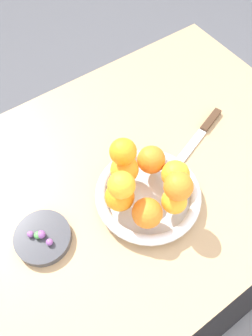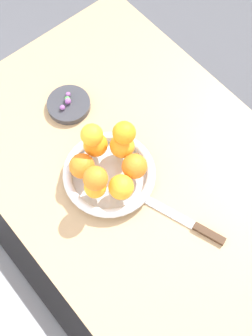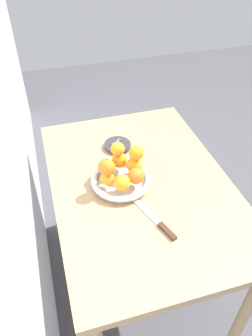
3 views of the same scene
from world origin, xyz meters
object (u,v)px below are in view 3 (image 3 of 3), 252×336
(orange_0, at_px, (134,165))
(orange_7, at_px, (118,149))
(orange_3, at_px, (107,179))
(candy_ball_1, at_px, (113,144))
(orange_8, at_px, (108,168))
(knife, at_px, (157,221))
(orange_2, at_px, (106,167))
(candy_dish, at_px, (118,145))
(candy_ball_0, at_px, (118,141))
(candy_ball_2, at_px, (117,142))
(dining_table, at_px, (140,196))
(candy_ball_3, at_px, (119,140))
(orange_4, at_px, (122,183))
(orange_6, at_px, (136,153))
(orange_1, at_px, (119,160))
(fruit_bowl, at_px, (121,181))

(orange_0, xyz_separation_m, orange_7, (0.05, 0.06, 0.06))
(orange_3, xyz_separation_m, candy_ball_1, (0.27, -0.09, -0.04))
(orange_8, height_order, knife, orange_8)
(orange_3, relative_size, orange_7, 0.99)
(orange_2, bearing_deg, orange_7, -66.81)
(candy_dish, xyz_separation_m, candy_ball_1, (-0.01, 0.03, 0.02))
(candy_ball_0, bearing_deg, candy_ball_2, 155.20)
(dining_table, xyz_separation_m, orange_0, (0.03, 0.02, 0.16))
(dining_table, relative_size, candy_ball_3, 74.36)
(orange_4, bearing_deg, dining_table, -60.97)
(orange_7, xyz_separation_m, knife, (-0.31, -0.07, -0.13))
(orange_0, relative_size, candy_ball_0, 4.02)
(orange_4, distance_m, orange_6, 0.14)
(orange_6, height_order, candy_ball_0, orange_6)
(orange_0, xyz_separation_m, orange_2, (0.02, 0.12, 0.00))
(orange_0, xyz_separation_m, candy_ball_3, (0.26, -0.00, -0.04))
(candy_ball_1, height_order, candy_ball_2, candy_ball_2)
(candy_ball_2, bearing_deg, orange_6, -175.41)
(candy_ball_3, bearing_deg, candy_ball_1, 122.97)
(orange_1, bearing_deg, knife, -168.91)
(orange_3, distance_m, candy_ball_3, 0.33)
(orange_0, bearing_deg, candy_ball_1, 9.36)
(dining_table, relative_size, fruit_bowl, 4.29)
(orange_6, bearing_deg, orange_8, 109.85)
(orange_4, relative_size, orange_8, 1.06)
(candy_dish, height_order, orange_8, orange_8)
(orange_3, distance_m, candy_ball_2, 0.31)
(candy_ball_1, bearing_deg, orange_3, 161.38)
(orange_3, height_order, candy_ball_3, orange_3)
(orange_1, height_order, orange_3, orange_1)
(orange_3, height_order, knife, orange_3)
(candy_ball_0, relative_size, candy_ball_1, 1.08)
(orange_3, xyz_separation_m, candy_ball_3, (0.30, -0.13, -0.04))
(dining_table, relative_size, orange_1, 16.29)
(dining_table, bearing_deg, orange_8, 95.66)
(orange_8, xyz_separation_m, candy_ball_0, (0.29, -0.12, -0.10))
(fruit_bowl, distance_m, orange_8, 0.13)
(orange_0, relative_size, orange_4, 1.01)
(orange_0, height_order, candy_ball_1, orange_0)
(orange_1, distance_m, candy_ball_3, 0.22)
(candy_ball_1, bearing_deg, orange_6, -169.08)
(orange_0, height_order, candy_ball_3, orange_0)
(dining_table, height_order, fruit_bowl, fruit_bowl)
(orange_6, bearing_deg, orange_2, 79.28)
(orange_0, bearing_deg, orange_2, 79.12)
(orange_8, bearing_deg, candy_ball_3, -23.13)
(orange_3, bearing_deg, candy_ball_0, -22.82)
(orange_4, bearing_deg, orange_1, -10.82)
(orange_1, bearing_deg, fruit_bowl, 169.18)
(fruit_bowl, height_order, orange_8, orange_8)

